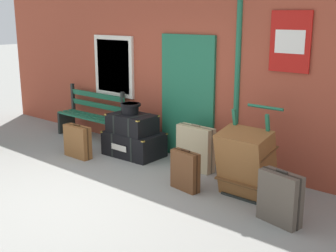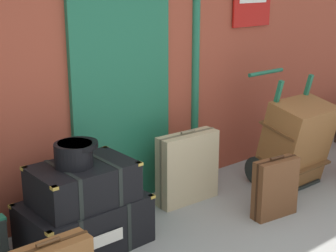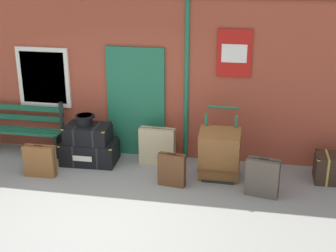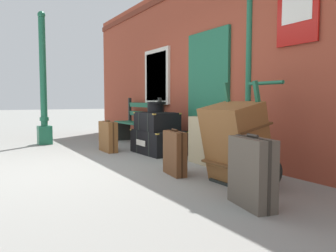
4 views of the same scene
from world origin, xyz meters
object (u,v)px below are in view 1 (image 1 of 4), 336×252
at_px(steamer_trunk_base, 134,144).
at_px(suitcase_slate, 195,148).
at_px(suitcase_umber, 280,198).
at_px(suitcase_tan, 78,142).
at_px(round_hatbox, 130,108).
at_px(suitcase_brown, 185,171).
at_px(steamer_trunk_middle, 132,124).
at_px(porters_trolley, 252,174).
at_px(platform_bench, 92,116).
at_px(large_brown_trunk, 246,163).

xyz_separation_m(steamer_trunk_base, suitcase_slate, (1.26, 0.13, 0.14)).
xyz_separation_m(suitcase_umber, suitcase_tan, (-3.82, 0.01, -0.04)).
xyz_separation_m(round_hatbox, suitcase_brown, (1.73, -0.64, -0.57)).
bearing_deg(steamer_trunk_middle, suitcase_brown, -20.31).
distance_m(porters_trolley, suitcase_umber, 0.95).
bearing_deg(round_hatbox, suitcase_brown, -20.16).
height_order(suitcase_brown, suitcase_slate, suitcase_slate).
height_order(steamer_trunk_base, suitcase_slate, suitcase_slate).
distance_m(steamer_trunk_middle, suitcase_slate, 1.29).
distance_m(suitcase_brown, suitcase_tan, 2.33).
bearing_deg(suitcase_tan, steamer_trunk_base, 46.89).
bearing_deg(steamer_trunk_base, platform_bench, 169.95).
distance_m(steamer_trunk_middle, porters_trolley, 2.46).
xyz_separation_m(steamer_trunk_middle, porters_trolley, (2.43, -0.09, -0.31)).
height_order(porters_trolley, large_brown_trunk, porters_trolley).
xyz_separation_m(suitcase_slate, suitcase_tan, (-1.92, -0.84, -0.07)).
relative_size(suitcase_slate, suitcase_tan, 1.25).
relative_size(steamer_trunk_base, suitcase_slate, 1.38).
relative_size(large_brown_trunk, suitcase_umber, 1.42).
height_order(platform_bench, suitcase_umber, platform_bench).
distance_m(steamer_trunk_base, suitcase_brown, 1.79).
distance_m(round_hatbox, suitcase_umber, 3.34).
distance_m(steamer_trunk_middle, suitcase_tan, 0.99).
xyz_separation_m(porters_trolley, suitcase_tan, (-3.09, -0.59, 0.01)).
bearing_deg(steamer_trunk_middle, porters_trolley, -2.10).
relative_size(suitcase_brown, suitcase_slate, 0.81).
bearing_deg(round_hatbox, suitcase_tan, -130.67).
relative_size(round_hatbox, suitcase_slate, 0.47).
height_order(steamer_trunk_base, suitcase_tan, suitcase_tan).
bearing_deg(suitcase_umber, steamer_trunk_base, 167.07).
xyz_separation_m(platform_bench, steamer_trunk_middle, (1.44, -0.28, 0.14)).
distance_m(large_brown_trunk, suitcase_brown, 0.86).
xyz_separation_m(platform_bench, porters_trolley, (3.87, -0.37, -0.17)).
xyz_separation_m(suitcase_umber, suitcase_slate, (-1.90, 0.85, 0.04)).
xyz_separation_m(platform_bench, suitcase_brown, (3.11, -0.90, -0.16)).
height_order(large_brown_trunk, suitcase_brown, large_brown_trunk).
relative_size(suitcase_umber, suitcase_tan, 1.12).
distance_m(platform_bench, steamer_trunk_base, 1.49).
bearing_deg(suitcase_brown, platform_bench, 163.80).
height_order(platform_bench, porters_trolley, porters_trolley).
xyz_separation_m(round_hatbox, suitcase_tan, (-0.60, -0.70, -0.57)).
bearing_deg(porters_trolley, round_hatbox, 177.59).
distance_m(platform_bench, suitcase_tan, 1.25).
distance_m(porters_trolley, large_brown_trunk, 0.27).
distance_m(steamer_trunk_base, round_hatbox, 0.64).
bearing_deg(platform_bench, large_brown_trunk, -8.08).
xyz_separation_m(steamer_trunk_middle, round_hatbox, (-0.06, 0.02, 0.27)).
xyz_separation_m(suitcase_umber, suitcase_brown, (-1.49, 0.08, -0.03)).
relative_size(platform_bench, steamer_trunk_middle, 1.97).
xyz_separation_m(platform_bench, suitcase_slate, (2.70, -0.13, -0.09)).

